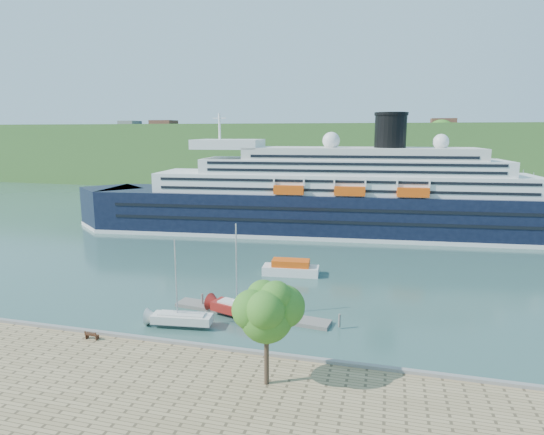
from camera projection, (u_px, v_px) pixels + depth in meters
The scene contains 10 objects.
ground at pixel (190, 354), 43.88m from camera, with size 400.00×400.00×0.00m, color #284844.
far_hillside at pixel (344, 155), 179.55m from camera, with size 400.00×50.00×24.00m, color #376327.
quay_coping at pixel (189, 344), 43.47m from camera, with size 220.00×0.50×0.30m, color slate.
cruise_ship at pixel (330, 174), 93.85m from camera, with size 111.27×16.20×24.99m, color black, non-canonical shape.
park_bench at pixel (92, 335), 44.68m from camera, with size 1.43×0.59×0.91m, color #462514, non-canonical shape.
promenade_tree at pixel (266, 329), 36.00m from camera, with size 5.74×5.74×9.50m, color #2A651A, non-canonical shape.
floating_pontoon at pixel (250, 313), 53.24m from camera, with size 19.17×2.34×0.43m, color gray, non-canonical shape.
sailboat_white_near at pixel (181, 286), 49.06m from camera, with size 7.30×2.03×9.43m, color silver, non-canonical shape.
sailboat_red at pixel (241, 274), 51.22m from camera, with size 8.18×2.27×10.56m, color maroon, non-canonical shape.
tender_launch at pixel (291, 267), 67.92m from camera, with size 8.42×2.88×2.33m, color #E34C0D, non-canonical shape.
Camera 1 is at (17.90, -37.36, 21.13)m, focal length 30.00 mm.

